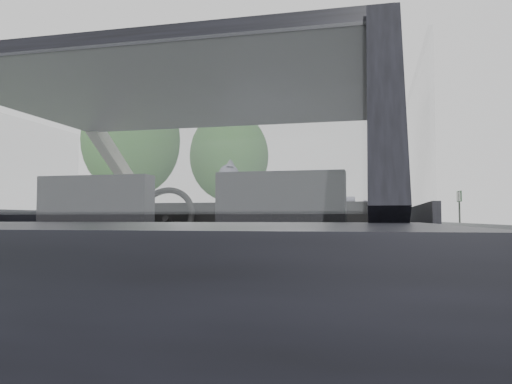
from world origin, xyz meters
The scene contains 10 objects.
subject_car centered at (0.00, 0.00, 0.72)m, with size 1.80×4.00×1.45m, color black.
dashboard centered at (0.00, 0.62, 0.85)m, with size 1.58×0.45×0.30m, color black.
driver_seat centered at (-0.40, -0.29, 0.88)m, with size 0.50×0.72×0.42m, color black.
passenger_seat centered at (0.40, -0.29, 0.88)m, with size 0.50×0.72×0.42m, color black.
steering_wheel centered at (-0.40, 0.33, 0.92)m, with size 0.36×0.36×0.04m, color black.
cat centered at (0.17, 0.58, 1.08)m, with size 0.58×0.18×0.26m, color gray.
other_car centered at (0.03, 22.48, 0.72)m, with size 1.73×4.39×1.44m, color #B2B6BA.
highway_sign centered at (5.15, 25.34, 1.17)m, with size 0.09×0.94×2.35m, color #1E5F2E.
tree_5 centered at (-11.24, 20.90, 3.77)m, with size 4.98×4.98×7.54m, color #265324, non-canonical shape.
tree_6 centered at (-7.66, 26.47, 3.61)m, with size 4.77×4.77×7.23m, color #265324, non-canonical shape.
Camera 1 is at (0.75, -2.31, 0.91)m, focal length 35.00 mm.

